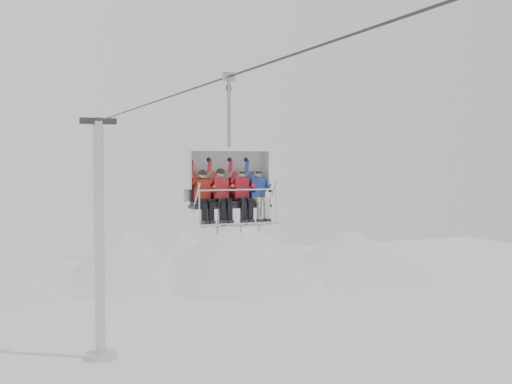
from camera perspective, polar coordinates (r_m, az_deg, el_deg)
name	(u,v)px	position (r m, az deg, el deg)	size (l,w,h in m)	color
ridgeline	(39,260)	(56.98, -18.70, -5.73)	(72.00, 21.00, 7.00)	silver
lift_tower_right	(100,256)	(37.05, -13.73, -5.55)	(2.00, 1.80, 13.48)	#B9BCC1
haul_cable	(256,67)	(15.59, 0.00, 11.03)	(0.06, 0.06, 50.00)	#2F2F34
chairlift_carrier	(227,176)	(17.23, -2.57, 1.43)	(2.31, 1.17, 3.98)	black
skier_far_left	(204,195)	(16.69, -4.67, -0.26)	(0.38, 1.69, 1.53)	#B02615
skier_center_left	(222,194)	(16.86, -3.07, -0.17)	(0.40, 1.69, 1.59)	red
skier_center_right	(242,193)	(17.08, -1.23, -0.13)	(0.40, 1.69, 1.59)	red
skier_far_right	(258,193)	(17.26, 0.22, -0.10)	(0.40, 1.69, 1.59)	#25409D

